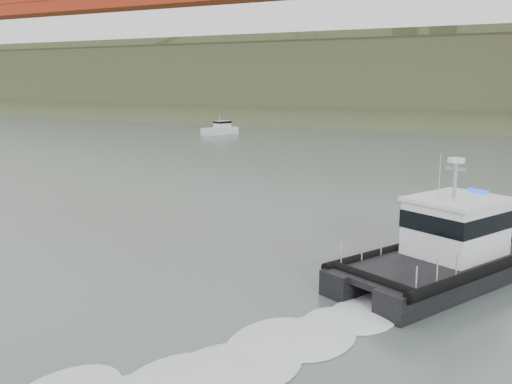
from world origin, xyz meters
The scene contains 4 objects.
ground centered at (0.00, 0.00, 0.00)m, with size 400.00×400.00×0.00m, color #45524C.
headlands centered at (0.00, 125.50, 7.05)m, with size 500.00×105.36×27.12m.
patrol_boat centered at (6.93, 7.40, 1.21)m, with size 7.55×10.51×4.82m.
motorboat centered at (-31.40, 55.63, 0.75)m, with size 3.68×5.74×3.00m.
Camera 1 is at (9.76, -14.54, 7.45)m, focal length 40.00 mm.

